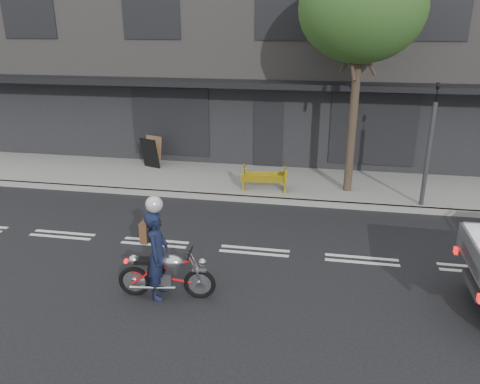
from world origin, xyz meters
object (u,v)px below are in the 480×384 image
(sandwich_board, at_px, (150,153))
(motorcycle, at_px, (166,273))
(construction_barrier, at_px, (263,180))
(rider, at_px, (158,255))
(traffic_light_pole, at_px, (428,153))
(street_tree, at_px, (362,9))

(sandwich_board, bearing_deg, motorcycle, -47.39)
(construction_barrier, distance_m, sandwich_board, 4.54)
(rider, relative_size, sandwich_board, 1.65)
(traffic_light_pole, distance_m, motorcycle, 7.90)
(motorcycle, bearing_deg, construction_barrier, 73.37)
(rider, distance_m, construction_barrier, 5.87)
(sandwich_board, bearing_deg, rider, -48.38)
(street_tree, height_order, traffic_light_pole, street_tree)
(rider, height_order, construction_barrier, rider)
(motorcycle, distance_m, sandwich_board, 8.09)
(street_tree, bearing_deg, rider, -120.34)
(construction_barrier, relative_size, sandwich_board, 1.28)
(sandwich_board, bearing_deg, construction_barrier, -2.46)
(traffic_light_pole, distance_m, construction_barrier, 4.63)
(street_tree, height_order, construction_barrier, street_tree)
(street_tree, bearing_deg, motorcycle, -119.31)
(construction_barrier, xyz_separation_m, sandwich_board, (-4.20, 1.72, 0.15))
(motorcycle, relative_size, sandwich_board, 1.78)
(motorcycle, height_order, construction_barrier, motorcycle)
(rider, distance_m, sandwich_board, 8.03)
(street_tree, distance_m, construction_barrier, 5.40)
(street_tree, relative_size, motorcycle, 3.60)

